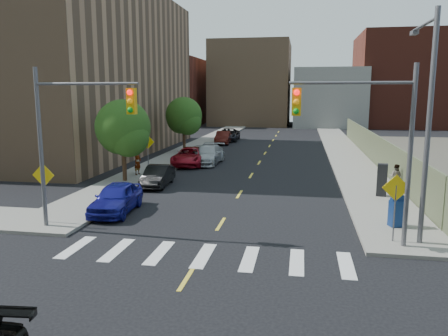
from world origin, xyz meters
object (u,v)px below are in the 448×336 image
at_px(parked_car_maroon, 223,138).
at_px(pedestrian_east, 396,177).
at_px(parked_car_blue, 116,198).
at_px(pedestrian_west, 138,163).
at_px(parked_car_black, 158,176).
at_px(parked_car_red, 190,156).
at_px(parked_car_white, 199,153).
at_px(payphone, 382,180).
at_px(mailbox, 397,210).
at_px(parked_car_silver, 207,155).
at_px(parked_car_grey, 228,135).

height_order(parked_car_maroon, pedestrian_east, pedestrian_east).
bearing_deg(pedestrian_east, parked_car_maroon, -34.53).
bearing_deg(parked_car_blue, pedestrian_west, 100.59).
bearing_deg(parked_car_black, parked_car_red, 86.55).
xyz_separation_m(parked_car_black, parked_car_maroon, (0.00, 23.69, 0.08)).
xyz_separation_m(parked_car_white, payphone, (13.50, -12.11, 0.40)).
bearing_deg(pedestrian_east, parked_car_white, -12.24).
bearing_deg(mailbox, parked_car_blue, 160.72).
relative_size(mailbox, pedestrian_west, 0.85).
bearing_deg(parked_car_red, parked_car_maroon, 87.22).
bearing_deg(pedestrian_east, pedestrian_west, 16.53).
bearing_deg(parked_car_silver, parked_car_red, -139.05).
relative_size(parked_car_black, pedestrian_east, 2.62).
distance_m(mailbox, payphone, 5.88).
relative_size(parked_car_maroon, pedestrian_west, 2.59).
relative_size(parked_car_red, payphone, 2.87).
relative_size(parked_car_grey, pedestrian_west, 3.16).
relative_size(mailbox, pedestrian_east, 0.96).
relative_size(parked_car_grey, pedestrian_east, 3.56).
relative_size(parked_car_grey, payphone, 2.96).
height_order(parked_car_red, parked_car_silver, parked_car_silver).
xyz_separation_m(parked_car_black, parked_car_white, (0.07, 11.15, 0.01)).
distance_m(parked_car_black, parked_car_silver, 9.36).
bearing_deg(payphone, parked_car_maroon, 128.28).
height_order(parked_car_white, mailbox, mailbox).
height_order(payphone, pedestrian_east, payphone).
bearing_deg(payphone, pedestrian_east, 69.39).
bearing_deg(parked_car_blue, parked_car_maroon, 85.75).
height_order(parked_car_red, parked_car_white, parked_car_red).
xyz_separation_m(parked_car_blue, parked_car_red, (0.00, 14.68, -0.01)).
relative_size(parked_car_blue, parked_car_grey, 0.80).
height_order(parked_car_white, parked_car_grey, parked_car_grey).
bearing_deg(parked_car_blue, payphone, 17.55).
distance_m(parked_car_maroon, parked_car_grey, 3.49).
height_order(parked_car_red, pedestrian_east, pedestrian_east).
bearing_deg(payphone, parked_car_blue, -148.77).
xyz_separation_m(parked_car_maroon, payphone, (13.57, -24.65, 0.33)).
bearing_deg(parked_car_grey, parked_car_blue, -92.27).
relative_size(parked_car_black, mailbox, 2.72).
bearing_deg(payphone, parked_car_white, 147.55).
xyz_separation_m(parked_car_silver, mailbox, (12.00, -16.11, 0.08)).
distance_m(parked_car_red, parked_car_white, 2.86).
relative_size(parked_car_silver, pedestrian_west, 3.12).
relative_size(parked_car_blue, pedestrian_west, 2.53).
bearing_deg(parked_car_grey, mailbox, -71.00).
bearing_deg(parked_car_silver, parked_car_blue, -92.26).
height_order(parked_car_red, mailbox, mailbox).
height_order(parked_car_blue, parked_car_black, parked_car_blue).
distance_m(parked_car_red, parked_car_maroon, 15.39).
distance_m(parked_car_black, parked_car_red, 8.29).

